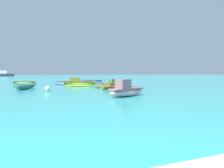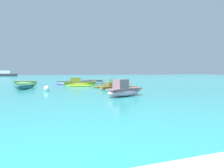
{
  "view_description": "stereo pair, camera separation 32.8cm",
  "coord_description": "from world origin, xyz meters",
  "px_view_note": "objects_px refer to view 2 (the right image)",
  "views": [
    {
      "loc": [
        2.61,
        -1.35,
        1.44
      ],
      "look_at": [
        9.74,
        18.04,
        0.25
      ],
      "focal_mm": 32.0,
      "sensor_mm": 36.0,
      "label": 1
    },
    {
      "loc": [
        2.92,
        -1.46,
        1.44
      ],
      "look_at": [
        9.74,
        18.04,
        0.25
      ],
      "focal_mm": 32.0,
      "sensor_mm": 36.0,
      "label": 2
    }
  ],
  "objects_px": {
    "moored_boat_7": "(124,90)",
    "mooring_buoy_0": "(47,88)",
    "distant_ferry": "(2,74)",
    "moored_boat_5": "(79,83)",
    "moored_boat_4": "(115,84)",
    "moored_boat_3": "(25,83)",
    "moored_boat_6": "(115,87)",
    "moored_boat_0": "(72,83)",
    "moored_boat_2": "(25,87)",
    "moored_boat_1": "(93,82)"
  },
  "relations": [
    {
      "from": "moored_boat_3",
      "to": "moored_boat_4",
      "type": "bearing_deg",
      "value": -19.26
    },
    {
      "from": "moored_boat_3",
      "to": "moored_boat_5",
      "type": "height_order",
      "value": "moored_boat_5"
    },
    {
      "from": "moored_boat_2",
      "to": "mooring_buoy_0",
      "type": "height_order",
      "value": "mooring_buoy_0"
    },
    {
      "from": "mooring_buoy_0",
      "to": "distant_ferry",
      "type": "xyz_separation_m",
      "value": [
        -14.38,
        67.86,
        0.67
      ]
    },
    {
      "from": "moored_boat_6",
      "to": "distant_ferry",
      "type": "xyz_separation_m",
      "value": [
        -19.97,
        68.03,
        0.69
      ]
    },
    {
      "from": "moored_boat_5",
      "to": "moored_boat_7",
      "type": "xyz_separation_m",
      "value": [
        0.84,
        -10.7,
        0.08
      ]
    },
    {
      "from": "moored_boat_3",
      "to": "distant_ferry",
      "type": "xyz_separation_m",
      "value": [
        -12.18,
        59.0,
        0.62
      ]
    },
    {
      "from": "moored_boat_2",
      "to": "moored_boat_7",
      "type": "height_order",
      "value": "moored_boat_7"
    },
    {
      "from": "moored_boat_2",
      "to": "moored_boat_5",
      "type": "height_order",
      "value": "moored_boat_5"
    },
    {
      "from": "moored_boat_0",
      "to": "moored_boat_7",
      "type": "bearing_deg",
      "value": -31.79
    },
    {
      "from": "moored_boat_0",
      "to": "moored_boat_7",
      "type": "xyz_separation_m",
      "value": [
        1.09,
        -13.99,
        0.19
      ]
    },
    {
      "from": "moored_boat_7",
      "to": "mooring_buoy_0",
      "type": "distance_m",
      "value": 6.7
    },
    {
      "from": "moored_boat_1",
      "to": "moored_boat_6",
      "type": "distance_m",
      "value": 9.75
    },
    {
      "from": "moored_boat_1",
      "to": "moored_boat_6",
      "type": "xyz_separation_m",
      "value": [
        -0.44,
        -9.74,
        -0.03
      ]
    },
    {
      "from": "moored_boat_1",
      "to": "moored_boat_3",
      "type": "xyz_separation_m",
      "value": [
        -8.22,
        -0.72,
        0.04
      ]
    },
    {
      "from": "distant_ferry",
      "to": "moored_boat_5",
      "type": "bearing_deg",
      "value": -73.99
    },
    {
      "from": "mooring_buoy_0",
      "to": "distant_ferry",
      "type": "relative_size",
      "value": 0.04
    },
    {
      "from": "moored_boat_0",
      "to": "moored_boat_3",
      "type": "xyz_separation_m",
      "value": [
        -5.44,
        -0.02,
        0.08
      ]
    },
    {
      "from": "moored_boat_0",
      "to": "distant_ferry",
      "type": "height_order",
      "value": "distant_ferry"
    },
    {
      "from": "moored_boat_6",
      "to": "moored_boat_5",
      "type": "bearing_deg",
      "value": 94.3
    },
    {
      "from": "moored_boat_3",
      "to": "moored_boat_4",
      "type": "distance_m",
      "value": 10.63
    },
    {
      "from": "moored_boat_5",
      "to": "moored_boat_6",
      "type": "height_order",
      "value": "moored_boat_5"
    },
    {
      "from": "moored_boat_2",
      "to": "distant_ferry",
      "type": "distance_m",
      "value": 66.39
    },
    {
      "from": "moored_boat_7",
      "to": "moored_boat_5",
      "type": "bearing_deg",
      "value": 71.08
    },
    {
      "from": "moored_boat_0",
      "to": "moored_boat_1",
      "type": "bearing_deg",
      "value": 67.83
    },
    {
      "from": "moored_boat_5",
      "to": "distant_ferry",
      "type": "bearing_deg",
      "value": 118.24
    },
    {
      "from": "moored_boat_2",
      "to": "distant_ferry",
      "type": "bearing_deg",
      "value": 38.43
    },
    {
      "from": "moored_boat_4",
      "to": "moored_boat_5",
      "type": "relative_size",
      "value": 1.05
    },
    {
      "from": "moored_boat_0",
      "to": "moored_boat_5",
      "type": "bearing_deg",
      "value": -31.84
    },
    {
      "from": "moored_boat_3",
      "to": "moored_boat_4",
      "type": "xyz_separation_m",
      "value": [
        9.0,
        -5.65,
        -0.01
      ]
    },
    {
      "from": "distant_ferry",
      "to": "moored_boat_0",
      "type": "bearing_deg",
      "value": -73.37
    },
    {
      "from": "moored_boat_0",
      "to": "mooring_buoy_0",
      "type": "bearing_deg",
      "value": -56.31
    },
    {
      "from": "moored_boat_4",
      "to": "moored_boat_7",
      "type": "distance_m",
      "value": 8.68
    },
    {
      "from": "moored_boat_1",
      "to": "moored_boat_6",
      "type": "bearing_deg",
      "value": -116.31
    },
    {
      "from": "moored_boat_2",
      "to": "moored_boat_4",
      "type": "bearing_deg",
      "value": -59.09
    },
    {
      "from": "moored_boat_3",
      "to": "moored_boat_6",
      "type": "xyz_separation_m",
      "value": [
        7.79,
        -9.03,
        -0.07
      ]
    },
    {
      "from": "moored_boat_2",
      "to": "moored_boat_7",
      "type": "bearing_deg",
      "value": -114.8
    },
    {
      "from": "moored_boat_4",
      "to": "mooring_buoy_0",
      "type": "distance_m",
      "value": 7.53
    },
    {
      "from": "moored_boat_4",
      "to": "moored_boat_1",
      "type": "bearing_deg",
      "value": 73.62
    },
    {
      "from": "moored_boat_5",
      "to": "mooring_buoy_0",
      "type": "bearing_deg",
      "value": -109.76
    },
    {
      "from": "moored_boat_1",
      "to": "moored_boat_2",
      "type": "xyz_separation_m",
      "value": [
        -7.74,
        -6.88,
        -0.03
      ]
    },
    {
      "from": "moored_boat_6",
      "to": "mooring_buoy_0",
      "type": "bearing_deg",
      "value": 162.64
    },
    {
      "from": "moored_boat_2",
      "to": "moored_boat_7",
      "type": "xyz_separation_m",
      "value": [
        6.05,
        -7.8,
        0.17
      ]
    },
    {
      "from": "moored_boat_0",
      "to": "moored_boat_5",
      "type": "relative_size",
      "value": 1.11
    },
    {
      "from": "moored_boat_5",
      "to": "distant_ferry",
      "type": "xyz_separation_m",
      "value": [
        -17.87,
        62.26,
        0.6
      ]
    },
    {
      "from": "moored_boat_0",
      "to": "moored_boat_1",
      "type": "relative_size",
      "value": 1.05
    },
    {
      "from": "moored_boat_1",
      "to": "moored_boat_4",
      "type": "xyz_separation_m",
      "value": [
        0.78,
        -6.37,
        0.02
      ]
    },
    {
      "from": "moored_boat_6",
      "to": "moored_boat_0",
      "type": "bearing_deg",
      "value": 88.87
    },
    {
      "from": "moored_boat_5",
      "to": "moored_boat_7",
      "type": "height_order",
      "value": "moored_boat_7"
    },
    {
      "from": "moored_boat_7",
      "to": "mooring_buoy_0",
      "type": "relative_size",
      "value": 6.59
    }
  ]
}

